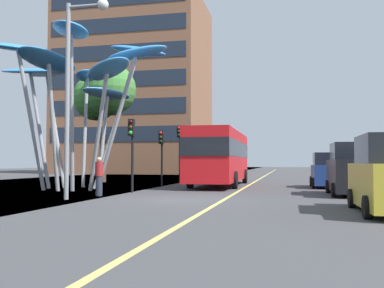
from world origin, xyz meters
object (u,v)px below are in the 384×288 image
traffic_light_kerb_far (161,146)px  traffic_light_island_mid (179,142)px  street_lamp (77,72)px  leaf_sculpture (82,71)px  traffic_light_opposite (186,143)px  car_parked_far (328,171)px  pedestrian (99,176)px  red_bus (220,154)px  traffic_light_kerb_near (132,139)px  car_parked_mid (353,171)px

traffic_light_kerb_far → traffic_light_island_mid: (0.07, 4.16, 0.44)m
traffic_light_island_mid → street_lamp: street_lamp is taller
leaf_sculpture → traffic_light_opposite: size_ratio=2.71×
traffic_light_kerb_far → traffic_light_opposite: traffic_light_opposite is taller
car_parked_far → pedestrian: (-10.16, -8.59, -0.09)m
red_bus → street_lamp: bearing=-108.9°
pedestrian → red_bus: bearing=67.9°
car_parked_far → pedestrian: size_ratio=2.39×
traffic_light_kerb_near → street_lamp: (-0.73, -4.24, 2.41)m
red_bus → traffic_light_island_mid: size_ratio=2.82×
traffic_light_kerb_far → traffic_light_island_mid: traffic_light_island_mid is taller
street_lamp → traffic_light_kerb_near: bearing=80.3°
traffic_light_kerb_near → car_parked_mid: bearing=2.2°
leaf_sculpture → car_parked_far: bearing=20.2°
traffic_light_kerb_near → car_parked_far: bearing=33.7°
leaf_sculpture → pedestrian: (2.76, -3.83, -5.45)m
traffic_light_kerb_near → car_parked_far: 11.54m
traffic_light_opposite → street_lamp: (-0.89, -15.11, 2.13)m
leaf_sculpture → pedestrian: size_ratio=6.32×
red_bus → street_lamp: 12.37m
car_parked_far → street_lamp: (-10.24, -10.57, 4.02)m
leaf_sculpture → traffic_light_island_mid: leaf_sculpture is taller
leaf_sculpture → traffic_light_kerb_near: (3.41, -1.58, -3.74)m
street_lamp → pedestrian: bearing=87.7°
leaf_sculpture → traffic_light_island_mid: (3.32, 8.20, -3.42)m
car_parked_far → street_lamp: 15.26m
red_bus → pedestrian: (-3.81, -9.37, -1.09)m
traffic_light_kerb_far → pedestrian: bearing=-93.5°
leaf_sculpture → traffic_light_kerb_near: bearing=-24.9°
traffic_light_opposite → car_parked_mid: traffic_light_opposite is taller
car_parked_far → pedestrian: 13.30m
traffic_light_island_mid → street_lamp: 14.18m
traffic_light_kerb_far → traffic_light_island_mid: size_ratio=0.84×
traffic_light_island_mid → traffic_light_opposite: bearing=77.3°
traffic_light_kerb_near → car_parked_mid: size_ratio=0.81×
leaf_sculpture → traffic_light_kerb_far: 6.46m
traffic_light_island_mid → pedestrian: size_ratio=2.38×
red_bus → traffic_light_kerb_near: 7.81m
car_parked_far → car_parked_mid: bearing=-84.8°
street_lamp → pedestrian: size_ratio=4.64×
traffic_light_kerb_near → street_lamp: size_ratio=0.45×
traffic_light_opposite → car_parked_far: 10.57m
traffic_light_kerb_near → car_parked_far: traffic_light_kerb_near is taller
leaf_sculpture → car_parked_mid: 14.49m
red_bus → traffic_light_island_mid: bearing=140.7°
traffic_light_kerb_near → street_lamp: 4.93m
traffic_light_opposite → car_parked_mid: (9.90, -10.50, -1.74)m
red_bus → leaf_sculpture: leaf_sculpture is taller
traffic_light_kerb_far → pedestrian: (-0.48, -7.86, -1.59)m
traffic_light_kerb_near → pedestrian: traffic_light_kerb_near is taller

